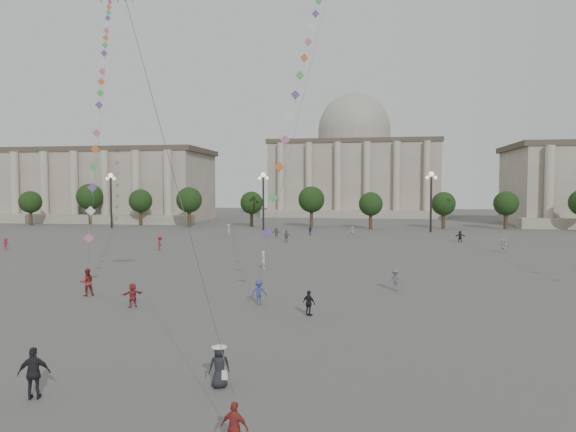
# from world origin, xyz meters

# --- Properties ---
(ground) EXTENTS (360.00, 360.00, 0.00)m
(ground) POSITION_xyz_m (0.00, 0.00, 0.00)
(ground) COLOR #4F4D4A
(ground) RESTS_ON ground
(hall_west) EXTENTS (84.00, 26.22, 17.20)m
(hall_west) POSITION_xyz_m (-75.00, 93.89, 8.43)
(hall_west) COLOR gray
(hall_west) RESTS_ON ground
(hall_central) EXTENTS (48.30, 34.30, 35.50)m
(hall_central) POSITION_xyz_m (0.00, 129.22, 14.23)
(hall_central) COLOR gray
(hall_central) RESTS_ON ground
(tree_row) EXTENTS (137.12, 5.12, 8.00)m
(tree_row) POSITION_xyz_m (0.00, 78.00, 5.39)
(tree_row) COLOR #382A1C
(tree_row) RESTS_ON ground
(lamp_post_far_west) EXTENTS (2.00, 0.90, 10.65)m
(lamp_post_far_west) POSITION_xyz_m (-45.00, 70.00, 7.35)
(lamp_post_far_west) COLOR #262628
(lamp_post_far_west) RESTS_ON ground
(lamp_post_mid_west) EXTENTS (2.00, 0.90, 10.65)m
(lamp_post_mid_west) POSITION_xyz_m (-15.00, 70.00, 7.35)
(lamp_post_mid_west) COLOR #262628
(lamp_post_mid_west) RESTS_ON ground
(lamp_post_mid_east) EXTENTS (2.00, 0.90, 10.65)m
(lamp_post_mid_east) POSITION_xyz_m (15.00, 70.00, 7.35)
(lamp_post_mid_east) COLOR #262628
(lamp_post_mid_east) RESTS_ON ground
(person_crowd_0) EXTENTS (0.94, 0.86, 1.54)m
(person_crowd_0) POSITION_xyz_m (-5.31, 60.93, 0.77)
(person_crowd_0) COLOR navy
(person_crowd_0) RESTS_ON ground
(person_crowd_2) EXTENTS (0.93, 1.15, 1.56)m
(person_crowd_2) POSITION_xyz_m (-40.39, 34.56, 0.78)
(person_crowd_2) COLOR maroon
(person_crowd_2) RESTS_ON ground
(person_crowd_4) EXTENTS (1.59, 1.34, 1.71)m
(person_crowd_4) POSITION_xyz_m (1.68, 57.82, 0.86)
(person_crowd_4) COLOR silver
(person_crowd_4) RESTS_ON ground
(person_crowd_6) EXTENTS (1.22, 1.00, 1.65)m
(person_crowd_6) POSITION_xyz_m (5.99, 15.96, 0.82)
(person_crowd_6) COLOR slate
(person_crowd_6) RESTS_ON ground
(person_crowd_7) EXTENTS (1.54, 0.56, 1.63)m
(person_crowd_7) POSITION_xyz_m (20.02, 41.55, 0.82)
(person_crowd_7) COLOR beige
(person_crowd_7) RESTS_ON ground
(person_crowd_9) EXTENTS (1.55, 0.66, 1.62)m
(person_crowd_9) POSITION_xyz_m (17.11, 53.31, 0.81)
(person_crowd_9) COLOR black
(person_crowd_9) RESTS_ON ground
(person_crowd_10) EXTENTS (0.75, 0.84, 1.93)m
(person_crowd_10) POSITION_xyz_m (-18.22, 57.67, 0.96)
(person_crowd_10) COLOR silver
(person_crowd_10) RESTS_ON ground
(person_crowd_12) EXTENTS (1.58, 0.66, 1.65)m
(person_crowd_12) POSITION_xyz_m (-9.91, 55.10, 0.82)
(person_crowd_12) COLOR slate
(person_crowd_12) RESTS_ON ground
(person_crowd_13) EXTENTS (0.61, 0.71, 1.66)m
(person_crowd_13) POSITION_xyz_m (-5.84, 25.02, 0.83)
(person_crowd_13) COLOR silver
(person_crowd_13) RESTS_ON ground
(person_crowd_16) EXTENTS (1.09, 0.85, 1.73)m
(person_crowd_16) POSITION_xyz_m (-7.46, 49.23, 0.87)
(person_crowd_16) COLOR slate
(person_crowd_16) RESTS_ON ground
(person_crowd_17) EXTENTS (1.24, 1.33, 1.80)m
(person_crowd_17) POSITION_xyz_m (-21.31, 37.10, 0.90)
(person_crowd_17) COLOR maroon
(person_crowd_17) RESTS_ON ground
(tourist_0) EXTENTS (0.93, 0.56, 1.48)m
(tourist_0) POSITION_xyz_m (0.14, -8.70, 0.74)
(tourist_0) COLOR #9C2E2A
(tourist_0) RESTS_ON ground
(tourist_1) EXTENTS (0.95, 0.79, 1.52)m
(tourist_1) POSITION_xyz_m (0.47, 7.46, 0.76)
(tourist_1) COLOR black
(tourist_1) RESTS_ON ground
(tourist_2) EXTENTS (1.37, 1.30, 1.55)m
(tourist_2) POSITION_xyz_m (-10.98, 8.02, 0.77)
(tourist_2) COLOR #A02B34
(tourist_2) RESTS_ON ground
(tourist_4) EXTENTS (1.20, 0.83, 1.88)m
(tourist_4) POSITION_xyz_m (-7.96, -6.13, 0.94)
(tourist_4) COLOR black
(tourist_4) RESTS_ON ground
(kite_flyer_0) EXTENTS (1.20, 1.16, 1.95)m
(kite_flyer_0) POSITION_xyz_m (-15.73, 10.80, 0.97)
(kite_flyer_0) COLOR maroon
(kite_flyer_0) RESTS_ON ground
(kite_flyer_1) EXTENTS (1.22, 0.97, 1.65)m
(kite_flyer_1) POSITION_xyz_m (-3.09, 9.90, 0.82)
(kite_flyer_1) COLOR #373E7D
(kite_flyer_1) RESTS_ON ground
(hat_person) EXTENTS (0.94, 0.78, 1.69)m
(hat_person) POSITION_xyz_m (-1.66, -4.09, 0.87)
(hat_person) COLOR black
(hat_person) RESTS_ON ground
(kite_train_west) EXTENTS (19.48, 40.67, 59.68)m
(kite_train_west) POSITION_xyz_m (-25.85, 32.63, 22.36)
(kite_train_west) COLOR #3F3F3F
(kite_train_west) RESTS_ON ground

